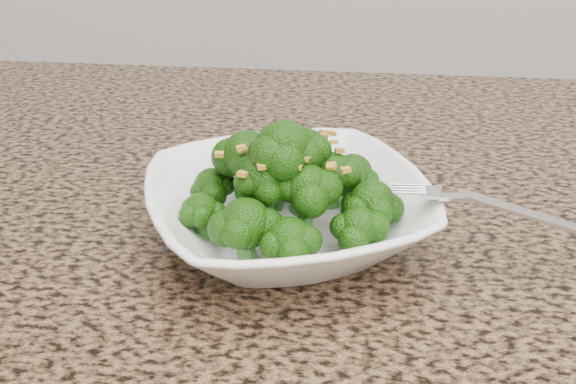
# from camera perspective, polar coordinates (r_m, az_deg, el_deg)

# --- Properties ---
(granite_counter) EXTENTS (1.64, 1.04, 0.03)m
(granite_counter) POSITION_cam_1_polar(r_m,az_deg,el_deg) (0.63, 14.33, -7.06)
(granite_counter) COLOR brown
(granite_counter) RESTS_ON cabinet
(bowl) EXTENTS (0.31, 0.31, 0.06)m
(bowl) POSITION_cam_1_polar(r_m,az_deg,el_deg) (0.63, 0.00, -1.67)
(bowl) COLOR white
(bowl) RESTS_ON granite_counter
(broccoli_pile) EXTENTS (0.21, 0.21, 0.07)m
(broccoli_pile) POSITION_cam_1_polar(r_m,az_deg,el_deg) (0.60, 0.00, 3.92)
(broccoli_pile) COLOR #194C08
(broccoli_pile) RESTS_ON bowl
(garlic_topping) EXTENTS (0.13, 0.13, 0.01)m
(garlic_topping) POSITION_cam_1_polar(r_m,az_deg,el_deg) (0.58, 0.00, 7.54)
(garlic_topping) COLOR gold
(garlic_topping) RESTS_ON broccoli_pile
(fork) EXTENTS (0.17, 0.05, 0.01)m
(fork) POSITION_cam_1_polar(r_m,az_deg,el_deg) (0.59, 13.18, -0.43)
(fork) COLOR silver
(fork) RESTS_ON bowl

